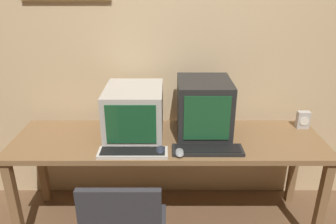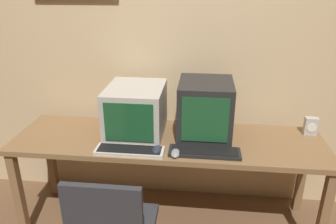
{
  "view_description": "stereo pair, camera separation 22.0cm",
  "coord_description": "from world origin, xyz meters",
  "px_view_note": "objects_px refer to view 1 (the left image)",
  "views": [
    {
      "loc": [
        0.0,
        -1.31,
        1.76
      ],
      "look_at": [
        0.0,
        0.72,
        0.92
      ],
      "focal_mm": 35.0,
      "sensor_mm": 36.0,
      "label": 1
    },
    {
      "loc": [
        0.22,
        -1.3,
        1.76
      ],
      "look_at": [
        0.0,
        0.72,
        0.92
      ],
      "focal_mm": 35.0,
      "sensor_mm": 36.0,
      "label": 2
    }
  ],
  "objects_px": {
    "keyboard_side": "(208,150)",
    "mouse_far_corner": "(160,151)",
    "monitor_left": "(134,112)",
    "desk_clock": "(303,120)",
    "mouse_near_keyboard": "(179,153)",
    "keyboard_main": "(133,152)",
    "monitor_right": "(204,108)"
  },
  "relations": [
    {
      "from": "monitor_left",
      "to": "mouse_far_corner",
      "type": "height_order",
      "value": "monitor_left"
    },
    {
      "from": "monitor_left",
      "to": "keyboard_side",
      "type": "relative_size",
      "value": 1.01
    },
    {
      "from": "keyboard_main",
      "to": "keyboard_side",
      "type": "relative_size",
      "value": 0.97
    },
    {
      "from": "keyboard_main",
      "to": "keyboard_side",
      "type": "xyz_separation_m",
      "value": [
        0.48,
        0.03,
        0.0
      ]
    },
    {
      "from": "mouse_near_keyboard",
      "to": "mouse_far_corner",
      "type": "relative_size",
      "value": 0.92
    },
    {
      "from": "keyboard_main",
      "to": "desk_clock",
      "type": "distance_m",
      "value": 1.28
    },
    {
      "from": "monitor_right",
      "to": "desk_clock",
      "type": "distance_m",
      "value": 0.77
    },
    {
      "from": "monitor_right",
      "to": "mouse_far_corner",
      "type": "xyz_separation_m",
      "value": [
        -0.3,
        -0.28,
        -0.18
      ]
    },
    {
      "from": "keyboard_main",
      "to": "mouse_far_corner",
      "type": "xyz_separation_m",
      "value": [
        0.17,
        0.01,
        0.01
      ]
    },
    {
      "from": "mouse_far_corner",
      "to": "keyboard_side",
      "type": "bearing_deg",
      "value": 3.4
    },
    {
      "from": "monitor_right",
      "to": "mouse_near_keyboard",
      "type": "bearing_deg",
      "value": -119.83
    },
    {
      "from": "keyboard_main",
      "to": "keyboard_side",
      "type": "distance_m",
      "value": 0.48
    },
    {
      "from": "desk_clock",
      "to": "monitor_left",
      "type": "bearing_deg",
      "value": -175.03
    },
    {
      "from": "keyboard_side",
      "to": "mouse_far_corner",
      "type": "distance_m",
      "value": 0.3
    },
    {
      "from": "monitor_right",
      "to": "mouse_far_corner",
      "type": "bearing_deg",
      "value": -136.42
    },
    {
      "from": "monitor_left",
      "to": "mouse_near_keyboard",
      "type": "distance_m",
      "value": 0.45
    },
    {
      "from": "monitor_left",
      "to": "desk_clock",
      "type": "relative_size",
      "value": 3.58
    },
    {
      "from": "keyboard_side",
      "to": "mouse_near_keyboard",
      "type": "xyz_separation_m",
      "value": [
        -0.18,
        -0.04,
        0.0
      ]
    },
    {
      "from": "desk_clock",
      "to": "mouse_near_keyboard",
      "type": "bearing_deg",
      "value": -156.43
    },
    {
      "from": "keyboard_main",
      "to": "mouse_near_keyboard",
      "type": "height_order",
      "value": "mouse_near_keyboard"
    },
    {
      "from": "monitor_right",
      "to": "keyboard_main",
      "type": "relative_size",
      "value": 0.92
    },
    {
      "from": "mouse_near_keyboard",
      "to": "mouse_far_corner",
      "type": "distance_m",
      "value": 0.12
    },
    {
      "from": "keyboard_side",
      "to": "mouse_far_corner",
      "type": "height_order",
      "value": "mouse_far_corner"
    },
    {
      "from": "mouse_near_keyboard",
      "to": "mouse_far_corner",
      "type": "bearing_deg",
      "value": 168.88
    },
    {
      "from": "monitor_left",
      "to": "monitor_right",
      "type": "bearing_deg",
      "value": 1.25
    },
    {
      "from": "mouse_near_keyboard",
      "to": "monitor_right",
      "type": "bearing_deg",
      "value": 60.17
    },
    {
      "from": "keyboard_main",
      "to": "desk_clock",
      "type": "xyz_separation_m",
      "value": [
        1.22,
        0.39,
        0.05
      ]
    },
    {
      "from": "monitor_right",
      "to": "desk_clock",
      "type": "bearing_deg",
      "value": 7.35
    },
    {
      "from": "keyboard_main",
      "to": "keyboard_side",
      "type": "height_order",
      "value": "same"
    },
    {
      "from": "monitor_left",
      "to": "keyboard_main",
      "type": "bearing_deg",
      "value": -87.68
    },
    {
      "from": "keyboard_side",
      "to": "monitor_right",
      "type": "bearing_deg",
      "value": 91.3
    },
    {
      "from": "desk_clock",
      "to": "monitor_right",
      "type": "bearing_deg",
      "value": -172.65
    }
  ]
}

